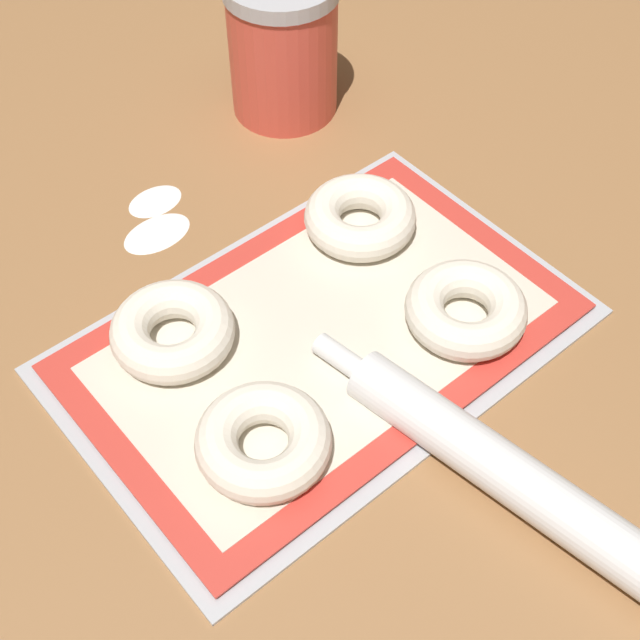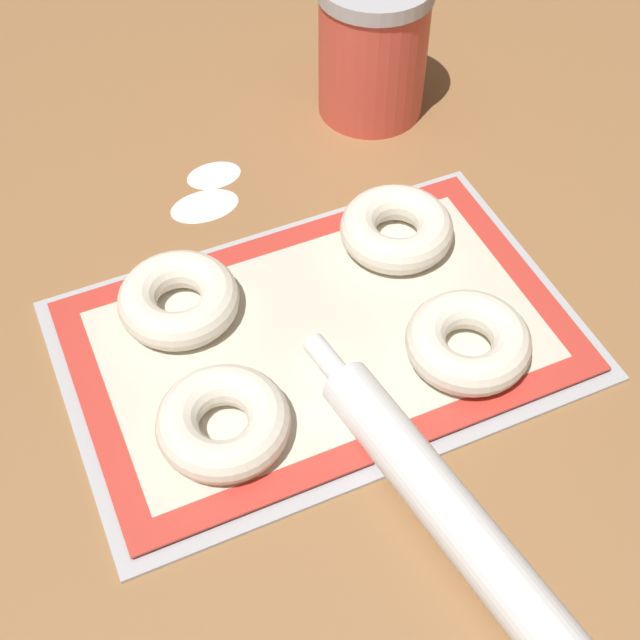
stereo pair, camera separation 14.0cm
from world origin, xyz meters
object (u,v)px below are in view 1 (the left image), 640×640
bagel_front_left (263,441)px  rolling_pin (533,491)px  bagel_back_left (173,331)px  bagel_back_right (360,217)px  flour_canister (283,46)px  baking_tray (320,337)px  bagel_front_right (466,309)px

bagel_front_left → rolling_pin: (0.13, -0.17, -0.01)m
bagel_back_left → bagel_back_right: 0.22m
bagel_front_left → flour_canister: size_ratio=0.70×
rolling_pin → baking_tray: bearing=94.6°
bagel_front_left → rolling_pin: bagel_front_left is taller
bagel_back_right → rolling_pin: size_ratio=0.25×
baking_tray → flour_canister: size_ratio=2.90×
bagel_front_left → flour_canister: bearing=49.2°
bagel_front_left → bagel_back_left: 0.14m
baking_tray → rolling_pin: 0.23m
baking_tray → bagel_front_right: size_ratio=4.16×
bagel_back_left → bagel_back_right: bearing=0.2°
baking_tray → bagel_back_left: (-0.11, 0.07, 0.02)m
baking_tray → bagel_back_left: bearing=145.4°
bagel_front_left → flour_canister: 0.47m
bagel_back_left → flour_canister: size_ratio=0.70×
bagel_back_left → flour_canister: (0.30, 0.21, 0.05)m
bagel_back_right → bagel_back_left: bearing=-179.8°
bagel_front_left → bagel_back_right: 0.27m
bagel_back_left → flour_canister: 0.37m
rolling_pin → flour_canister: bearing=71.7°
bagel_front_right → bagel_back_left: same height
rolling_pin → bagel_front_right: bearing=60.7°
bagel_front_left → flour_canister: (0.31, 0.35, 0.05)m
baking_tray → rolling_pin: rolling_pin is taller
baking_tray → bagel_front_right: bearing=-34.8°
bagel_front_right → bagel_back_right: (0.01, 0.15, 0.00)m
baking_tray → bagel_back_right: (0.11, 0.07, 0.02)m
bagel_front_left → bagel_back_right: bearing=31.6°
flour_canister → rolling_pin: bearing=-108.3°
bagel_back_left → bagel_front_left: bearing=-93.4°
bagel_back_right → baking_tray: bearing=-146.9°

